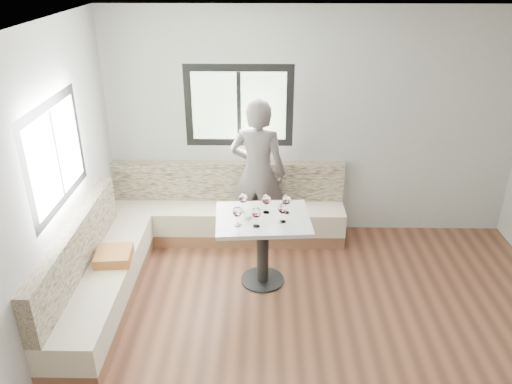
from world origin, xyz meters
TOP-DOWN VIEW (x-y plane):
  - room at (-0.08, 0.08)m, footprint 5.01×5.01m
  - banquette at (-1.59, 1.63)m, footprint 2.90×2.80m
  - table at (-0.61, 1.29)m, footprint 1.03×0.83m
  - person at (-0.67, 2.18)m, footprint 0.75×0.57m
  - olive_ramekin at (-0.77, 1.28)m, footprint 0.10×0.10m
  - wine_glass_a at (-0.86, 1.11)m, footprint 0.10×0.10m
  - wine_glass_b at (-0.67, 1.10)m, footprint 0.10×0.10m
  - wine_glass_c at (-0.41, 1.19)m, footprint 0.10×0.10m
  - wine_glass_d at (-0.57, 1.39)m, footprint 0.10×0.10m
  - wine_glass_e at (-0.36, 1.39)m, footprint 0.10×0.10m
  - wine_glass_f at (-0.82, 1.43)m, footprint 0.10×0.10m

SIDE VIEW (x-z plane):
  - banquette at x=-1.59m, z-range -0.14..0.81m
  - table at x=-0.61m, z-range 0.20..1.01m
  - olive_ramekin at x=-0.77m, z-range 0.80..0.84m
  - person at x=-0.67m, z-range 0.00..1.84m
  - wine_glass_a at x=-0.86m, z-range 0.85..1.06m
  - wine_glass_b at x=-0.67m, z-range 0.85..1.06m
  - wine_glass_c at x=-0.41m, z-range 0.85..1.06m
  - wine_glass_d at x=-0.57m, z-range 0.85..1.06m
  - wine_glass_e at x=-0.36m, z-range 0.85..1.06m
  - wine_glass_f at x=-0.82m, z-range 0.85..1.06m
  - room at x=-0.08m, z-range 0.01..2.82m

